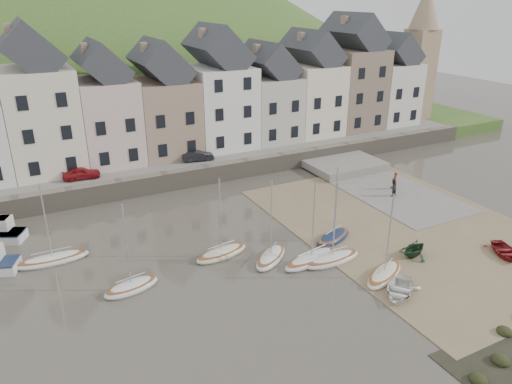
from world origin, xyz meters
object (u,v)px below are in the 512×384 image
car_right (198,156)px  person_dark (393,188)px  sailboat_0 (53,259)px  rowboat_white (399,290)px  rowboat_green (414,248)px  rowboat_red (504,251)px  car_left (81,173)px  person_red (395,181)px

car_right → person_dark: bearing=-124.7°
person_dark → car_right: 19.95m
sailboat_0 → person_dark: (29.88, -1.91, 0.70)m
rowboat_white → rowboat_green: size_ratio=1.38×
person_dark → car_right: car_right is taller
rowboat_red → rowboat_white: bearing=-149.1°
sailboat_0 → car_right: size_ratio=1.92×
sailboat_0 → car_left: bearing=71.6°
rowboat_red → car_left: 36.68m
rowboat_white → car_left: 30.63m
person_red → sailboat_0: bearing=-20.6°
rowboat_white → person_dark: size_ratio=2.02×
rowboat_white → person_dark: 16.53m
car_right → sailboat_0: bearing=137.7°
rowboat_white → car_right: size_ratio=1.03×
person_dark → car_right: bearing=-58.7°
sailboat_0 → rowboat_green: 26.05m
person_dark → car_right: size_ratio=0.51×
car_right → person_red: bearing=-119.5°
sailboat_0 → car_right: 19.97m
sailboat_0 → car_left: size_ratio=1.85×
rowboat_white → rowboat_red: 10.43m
sailboat_0 → car_left: (4.02, 12.13, 1.92)m
sailboat_0 → car_right: sailboat_0 is taller
rowboat_green → rowboat_red: (6.06, -2.92, -0.32)m
car_left → car_right: bearing=-84.1°
person_red → car_left: 30.07m
rowboat_red → person_dark: bearing=117.7°
rowboat_white → sailboat_0: bearing=-163.4°
car_left → car_right: size_ratio=1.04×
sailboat_0 → car_left: 12.92m
rowboat_red → car_right: bearing=146.9°
car_left → rowboat_red: bearing=-129.9°
sailboat_0 → rowboat_green: sailboat_0 is taller
sailboat_0 → person_dark: size_ratio=3.76×
rowboat_white → person_dark: bearing=103.1°
rowboat_red → car_left: car_left is taller
sailboat_0 → person_red: 31.23m
rowboat_white → rowboat_red: rowboat_white is taller
car_left → person_red: bearing=-109.3°
rowboat_red → car_right: (-13.81, 26.27, 1.76)m
sailboat_0 → rowboat_white: size_ratio=1.86×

